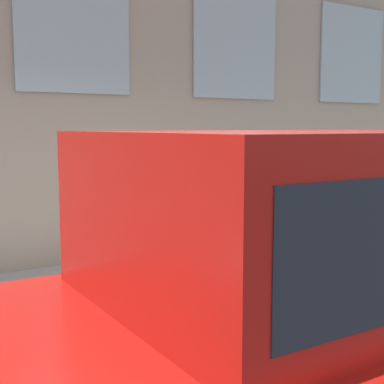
% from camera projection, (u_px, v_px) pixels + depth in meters
% --- Properties ---
extents(ground_plane, '(80.00, 80.00, 0.00)m').
position_uv_depth(ground_plane, '(211.00, 365.00, 4.04)').
color(ground_plane, '#2D2D30').
extents(sidewalk, '(2.85, 60.00, 0.17)m').
position_uv_depth(sidewalk, '(130.00, 302.00, 5.23)').
color(sidewalk, gray).
rests_on(sidewalk, ground_plane).
extents(fire_hydrant, '(0.30, 0.42, 0.73)m').
position_uv_depth(fire_hydrant, '(175.00, 281.00, 4.35)').
color(fire_hydrant, gold).
rests_on(fire_hydrant, sidewalk).
extents(person, '(0.28, 0.18, 1.14)m').
position_uv_depth(person, '(207.00, 231.00, 4.82)').
color(person, '#998466').
rests_on(person, sidewalk).
extents(parked_truck_red_near, '(1.90, 4.37, 1.77)m').
position_uv_depth(parked_truck_red_near, '(339.00, 267.00, 2.97)').
color(parked_truck_red_near, black).
rests_on(parked_truck_red_near, ground_plane).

